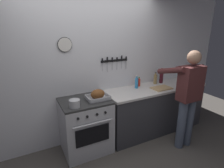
# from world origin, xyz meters

# --- Properties ---
(wall_back) EXTENTS (6.00, 0.13, 2.60)m
(wall_back) POSITION_xyz_m (-0.00, 1.35, 1.30)
(wall_back) COLOR silver
(wall_back) RESTS_ON ground
(counter_block) EXTENTS (2.03, 0.65, 0.90)m
(counter_block) POSITION_xyz_m (1.20, 0.99, 0.45)
(counter_block) COLOR #38383D
(counter_block) RESTS_ON ground
(stove) EXTENTS (0.76, 0.67, 0.90)m
(stove) POSITION_xyz_m (-0.22, 0.99, 0.45)
(stove) COLOR #BCBCC1
(stove) RESTS_ON ground
(person_cook) EXTENTS (0.51, 0.63, 1.66)m
(person_cook) POSITION_xyz_m (1.32, 0.34, 0.95)
(person_cook) COLOR #4C566B
(person_cook) RESTS_ON ground
(roasting_pan) EXTENTS (0.35, 0.26, 0.17)m
(roasting_pan) POSITION_xyz_m (-0.02, 0.92, 0.97)
(roasting_pan) COLOR #B7B7BC
(roasting_pan) RESTS_ON stove
(saucepan) EXTENTS (0.15, 0.15, 0.11)m
(saucepan) POSITION_xyz_m (-0.43, 0.81, 0.96)
(saucepan) COLOR #B7B7BC
(saucepan) RESTS_ON stove
(cutting_board) EXTENTS (0.36, 0.24, 0.02)m
(cutting_board) POSITION_xyz_m (1.23, 0.87, 0.91)
(cutting_board) COLOR tan
(cutting_board) RESTS_ON counter_block
(bottle_hot_sauce) EXTENTS (0.05, 0.05, 0.18)m
(bottle_hot_sauce) POSITION_xyz_m (0.94, 1.18, 0.97)
(bottle_hot_sauce) COLOR red
(bottle_hot_sauce) RESTS_ON counter_block
(bottle_wine_red) EXTENTS (0.07, 0.07, 0.30)m
(bottle_wine_red) POSITION_xyz_m (1.47, 1.15, 1.03)
(bottle_wine_red) COLOR #47141E
(bottle_wine_red) RESTS_ON counter_block
(bottle_vinegar) EXTENTS (0.07, 0.07, 0.23)m
(bottle_vinegar) POSITION_xyz_m (1.32, 1.16, 1.00)
(bottle_vinegar) COLOR #997F4C
(bottle_vinegar) RESTS_ON counter_block
(bottle_dish_soap) EXTENTS (0.06, 0.06, 0.24)m
(bottle_dish_soap) POSITION_xyz_m (0.84, 1.11, 1.00)
(bottle_dish_soap) COLOR #338CCC
(bottle_dish_soap) RESTS_ON counter_block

